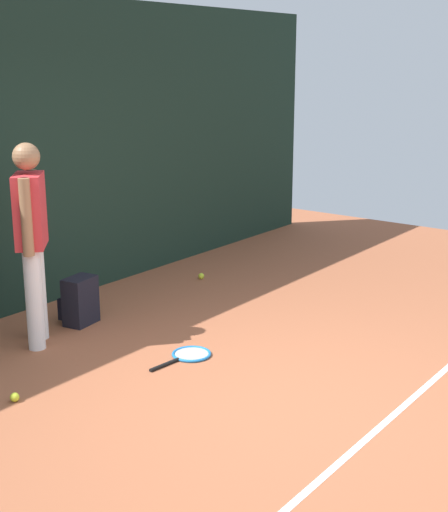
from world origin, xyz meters
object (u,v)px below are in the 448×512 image
(backpack, at_px, (79,301))
(tennis_player, at_px, (31,233))
(tennis_racket, at_px, (189,355))
(tennis_ball_near_player, at_px, (201,276))
(tennis_ball_by_fence, at_px, (15,397))

(backpack, bearing_deg, tennis_player, -0.29)
(tennis_player, distance_m, backpack, 0.93)
(tennis_racket, bearing_deg, tennis_ball_near_player, 41.72)
(tennis_player, relative_size, tennis_racket, 2.72)
(backpack, relative_size, tennis_ball_by_fence, 6.67)
(backpack, height_order, tennis_ball_by_fence, backpack)
(tennis_racket, bearing_deg, tennis_ball_by_fence, 166.87)
(tennis_player, height_order, tennis_racket, tennis_player)
(tennis_player, height_order, tennis_ball_near_player, tennis_player)
(tennis_ball_near_player, xyz_separation_m, tennis_ball_by_fence, (-3.12, -0.83, 0.00))
(tennis_ball_near_player, bearing_deg, backpack, 179.85)
(backpack, relative_size, tennis_ball_near_player, 6.67)
(tennis_ball_near_player, bearing_deg, tennis_racket, -143.69)
(backpack, xyz_separation_m, tennis_ball_by_fence, (-1.36, -0.83, -0.18))
(tennis_player, bearing_deg, tennis_racket, -109.70)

